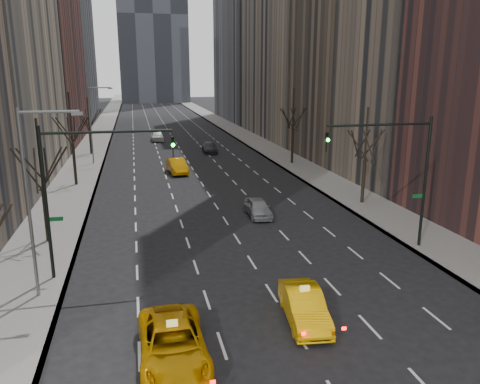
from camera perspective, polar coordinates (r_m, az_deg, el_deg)
sidewalk_left at (r=83.33m, az=-16.87°, el=6.47°), size 4.50×320.00×0.15m
sidewalk_right at (r=85.13m, az=-0.09°, el=7.24°), size 4.50×320.00×0.15m
tree_lw_b at (r=31.74m, az=-22.89°, el=0.60°), size 3.36×3.50×7.82m
tree_lw_c at (r=47.26m, az=-19.71°, el=5.49°), size 3.36×3.50×8.74m
tree_lw_d at (r=65.08m, az=-17.89°, el=7.43°), size 3.36×3.50×7.36m
tree_rw_b at (r=39.56m, az=14.96°, el=3.79°), size 3.36×3.50×7.82m
tree_rw_c at (r=55.90m, az=6.45°, el=7.49°), size 3.36×3.50×8.74m
traffic_mast_left at (r=25.14m, az=-19.05°, el=1.71°), size 6.69×0.39×8.00m
traffic_mast_right at (r=29.29m, az=19.10°, el=3.42°), size 6.69×0.39×8.00m
streetlight_near at (r=23.45m, az=-23.77°, el=0.73°), size 2.83×0.22×9.00m
streetlight_far at (r=57.84m, az=-17.46°, el=8.73°), size 2.83×0.22×9.00m
taxi_suv at (r=18.65m, az=-8.18°, el=-17.85°), size 2.52×5.43×1.51m
taxi_sedan at (r=21.26m, az=7.82°, el=-13.59°), size 2.05×4.58×1.46m
silver_sedan_ahead at (r=35.61m, az=2.20°, el=-1.90°), size 1.65×4.01×1.36m
far_taxi at (r=51.33m, az=-7.69°, el=3.17°), size 2.17×4.95×1.58m
far_suv_grey at (r=64.30m, az=-3.71°, el=5.43°), size 2.21×4.85×1.38m
far_car_white at (r=76.47m, az=-10.06°, el=6.77°), size 1.95×4.85×1.65m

